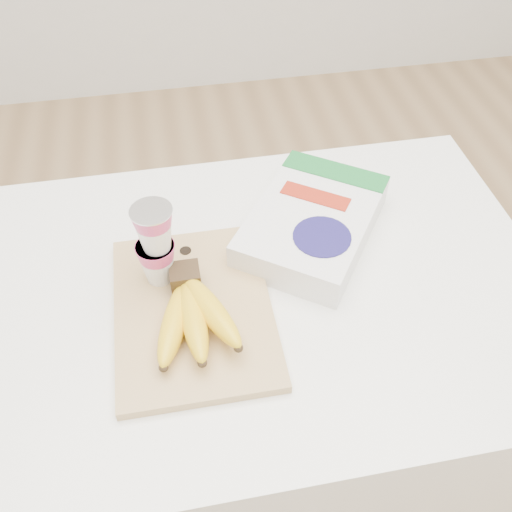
{
  "coord_description": "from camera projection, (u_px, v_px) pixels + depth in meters",
  "views": [
    {
      "loc": [
        -0.1,
        -0.61,
        1.5
      ],
      "look_at": [
        0.02,
        0.03,
        0.82
      ],
      "focal_mm": 40.0,
      "sensor_mm": 36.0,
      "label": 1
    }
  ],
  "objects": [
    {
      "name": "table",
      "position": [
        248.0,
        401.0,
        1.24
      ],
      "size": [
        1.04,
        0.69,
        0.78
      ],
      "primitive_type": "cube",
      "color": "white",
      "rests_on": "ground"
    },
    {
      "name": "cutting_board",
      "position": [
        193.0,
        310.0,
        0.91
      ],
      "size": [
        0.25,
        0.34,
        0.02
      ],
      "primitive_type": "cube",
      "rotation": [
        0.0,
        0.0,
        -0.01
      ],
      "color": "tan",
      "rests_on": "table"
    },
    {
      "name": "bananas",
      "position": [
        192.0,
        313.0,
        0.86
      ],
      "size": [
        0.15,
        0.2,
        0.06
      ],
      "color": "#382816",
      "rests_on": "cutting_board"
    },
    {
      "name": "yogurt_stack",
      "position": [
        155.0,
        243.0,
        0.88
      ],
      "size": [
        0.07,
        0.07,
        0.15
      ],
      "color": "white",
      "rests_on": "cutting_board"
    },
    {
      "name": "cereal_box",
      "position": [
        312.0,
        223.0,
        1.01
      ],
      "size": [
        0.33,
        0.35,
        0.06
      ],
      "rotation": [
        0.0,
        0.0,
        -0.61
      ],
      "color": "white",
      "rests_on": "table"
    }
  ]
}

